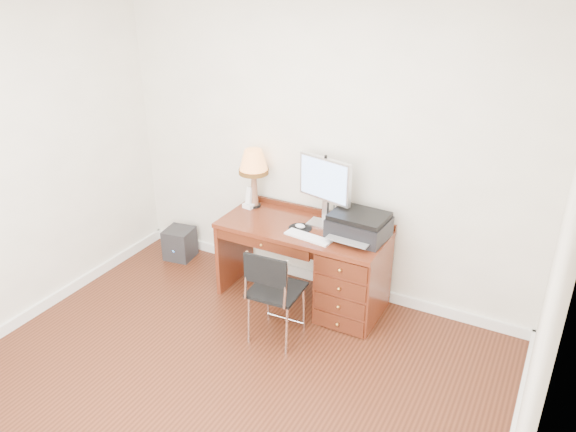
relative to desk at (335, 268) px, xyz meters
The scene contains 12 objects.
ground 1.50m from the desk, 102.93° to the right, with size 4.00×4.00×0.00m, color #39180D.
room_shell 0.91m from the desk, 112.63° to the right, with size 4.00×4.00×4.00m.
desk is the anchor object (origin of this frame).
monitor 0.77m from the desk, 144.13° to the left, with size 0.53×0.23×0.61m.
keyboard 0.43m from the desk, 136.80° to the right, with size 0.42×0.12×0.02m, color white.
mouse_pad 0.48m from the desk, behind, with size 0.21×0.21×0.04m.
printer 0.48m from the desk, 15.03° to the left, with size 0.50×0.40×0.21m.
leg_lamp 1.20m from the desk, 169.71° to the left, with size 0.28×0.28×0.57m.
phone 1.04m from the desk, behind, with size 0.11×0.11×0.21m.
pen_cup 0.45m from the desk, 119.92° to the left, with size 0.08×0.08×0.10m, color black.
chair 0.73m from the desk, 111.37° to the right, with size 0.42×0.43×0.85m.
equipment_box 1.84m from the desk, behind, with size 0.28×0.28×0.32m, color black.
Camera 1 is at (1.96, -2.58, 2.95)m, focal length 35.00 mm.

